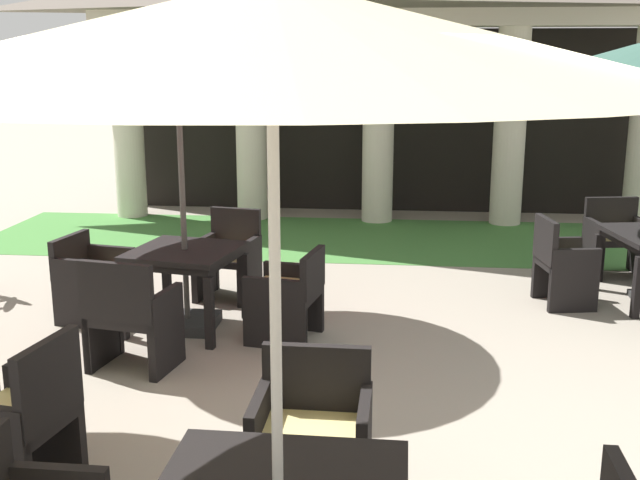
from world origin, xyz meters
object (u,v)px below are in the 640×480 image
patio_chair_near_foreground_north (229,259)px  patio_table_near_foreground (185,260)px  patio_chair_mid_right_north (616,239)px  patio_chair_near_foreground_west (92,279)px  patio_umbrella_near_foreground (176,48)px  patio_chair_near_foreground_south (131,317)px  patio_chair_mid_right_west (562,265)px  patio_chair_near_foreground_east (288,296)px  patio_chair_far_back_east (23,424)px  patio_umbrella_mid_left (272,39)px  patio_chair_mid_left_north (312,439)px

patio_chair_near_foreground_north → patio_table_near_foreground: bearing=90.0°
patio_chair_near_foreground_north → patio_chair_mid_right_north: patio_chair_near_foreground_north is taller
patio_chair_near_foreground_north → patio_chair_near_foreground_west: (-1.14, -0.78, -0.02)m
patio_chair_mid_right_north → patio_umbrella_near_foreground: bearing=17.3°
patio_chair_near_foreground_south → patio_chair_near_foreground_west: 1.39m
patio_umbrella_near_foreground → patio_chair_mid_right_west: size_ratio=3.11×
patio_chair_near_foreground_east → patio_chair_near_foreground_west: size_ratio=1.02×
patio_chair_near_foreground_south → patio_chair_far_back_east: 1.81m
patio_chair_near_foreground_west → patio_chair_far_back_east: (0.78, -2.96, 0.04)m
patio_umbrella_near_foreground → patio_chair_mid_right_north: bearing=27.0°
patio_chair_mid_right_west → patio_chair_near_foreground_north: bearing=-98.3°
patio_chair_near_foreground_south → patio_chair_near_foreground_east: patio_chair_near_foreground_south is taller
patio_umbrella_mid_left → patio_chair_mid_right_north: patio_umbrella_mid_left is taller
patio_chair_near_foreground_north → patio_chair_mid_right_west: bearing=-167.9°
patio_chair_near_foreground_east → patio_chair_mid_right_west: patio_chair_mid_right_west is taller
patio_chair_near_foreground_west → patio_umbrella_mid_left: size_ratio=0.27×
patio_chair_mid_right_west → patio_chair_mid_right_north: (0.83, 1.18, 0.00)m
patio_chair_near_foreground_west → patio_umbrella_mid_left: 5.16m
patio_umbrella_near_foreground → patio_chair_mid_right_north: size_ratio=3.20×
patio_chair_near_foreground_south → patio_chair_near_foreground_east: size_ratio=1.15×
patio_chair_far_back_east → patio_table_near_foreground: bearing=6.2°
patio_chair_near_foreground_west → patio_chair_far_back_east: size_ratio=0.84×
patio_umbrella_near_foreground → patio_chair_near_foreground_west: 2.32m
patio_chair_near_foreground_east → patio_umbrella_mid_left: 4.27m
patio_umbrella_near_foreground → patio_chair_near_foreground_west: (-0.96, 0.18, -2.11)m
patio_umbrella_near_foreground → patio_chair_near_foreground_south: size_ratio=2.98×
patio_chair_near_foreground_north → patio_chair_near_foreground_south: (-0.36, -1.93, 0.02)m
patio_umbrella_mid_left → patio_chair_near_foreground_south: bearing=119.2°
patio_table_near_foreground → patio_chair_near_foreground_west: 1.01m
patio_umbrella_near_foreground → patio_umbrella_mid_left: patio_umbrella_mid_left is taller
patio_umbrella_near_foreground → patio_chair_mid_right_north: 5.33m
patio_table_near_foreground → patio_chair_near_foreground_east: patio_chair_near_foreground_east is taller
patio_table_near_foreground → patio_chair_near_foreground_west: patio_chair_near_foreground_west is taller
patio_chair_mid_right_west → patio_chair_mid_right_north: patio_chair_mid_right_west is taller
patio_chair_near_foreground_north → patio_chair_mid_left_north: (1.27, -3.74, 0.01)m
patio_chair_mid_right_west → patio_chair_near_foreground_east: bearing=-74.2°
patio_umbrella_mid_left → patio_chair_mid_left_north: bearing=89.2°
patio_chair_near_foreground_north → patio_chair_mid_right_north: size_ratio=1.04×
patio_umbrella_near_foreground → patio_chair_far_back_east: (-0.18, -2.78, -2.07)m
patio_table_near_foreground → patio_umbrella_mid_left: size_ratio=0.36×
patio_chair_near_foreground_north → patio_chair_near_foreground_east: patio_chair_near_foreground_north is taller
patio_chair_mid_left_north → patio_chair_mid_right_north: 5.79m
patio_chair_near_foreground_north → patio_chair_mid_left_north: size_ratio=1.01×
patio_chair_near_foreground_west → patio_chair_mid_right_west: size_ratio=0.90×
patio_chair_mid_left_north → patio_chair_near_foreground_north: bearing=-70.4°
patio_umbrella_mid_left → patio_chair_mid_left_north: 2.35m
patio_chair_near_foreground_east → patio_umbrella_mid_left: size_ratio=0.27×
patio_chair_near_foreground_east → patio_chair_near_foreground_south: bearing=135.2°
patio_chair_mid_right_west → patio_chair_mid_right_north: size_ratio=1.03×
patio_umbrella_mid_left → patio_chair_mid_right_west: size_ratio=3.32×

